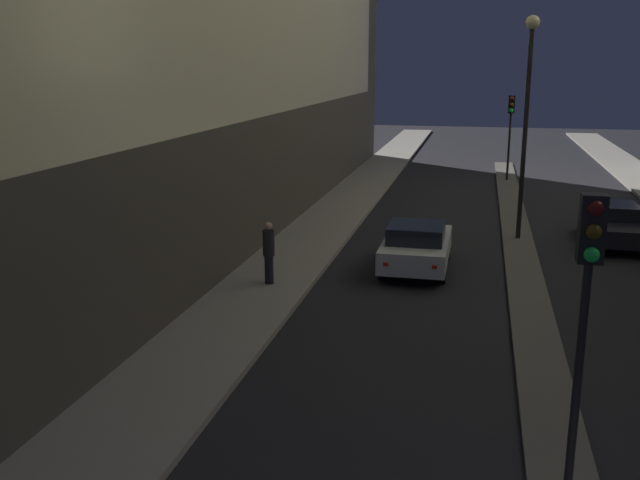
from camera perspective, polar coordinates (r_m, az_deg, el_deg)
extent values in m
cube|color=#56544F|center=(26.59, 15.47, 0.41)|extent=(1.04, 38.55, 0.11)
cylinder|color=black|center=(10.45, 19.88, -10.81)|extent=(0.12, 0.12, 3.44)
cube|color=black|center=(9.77, 20.93, 0.86)|extent=(0.32, 0.28, 0.90)
sphere|color=#4C0F0F|center=(9.54, 21.23, 2.37)|extent=(0.20, 0.20, 0.20)
sphere|color=#4C380A|center=(9.60, 21.07, 0.62)|extent=(0.20, 0.20, 0.20)
sphere|color=#1EEA4C|center=(9.67, 20.92, -1.11)|extent=(0.20, 0.20, 0.20)
cylinder|color=black|center=(38.52, 14.87, 7.22)|extent=(0.12, 0.12, 3.44)
cube|color=black|center=(38.35, 15.08, 10.44)|extent=(0.32, 0.28, 0.90)
sphere|color=#4C0F0F|center=(38.15, 15.12, 10.87)|extent=(0.20, 0.20, 0.20)
sphere|color=#4C380A|center=(38.17, 15.09, 10.42)|extent=(0.20, 0.20, 0.20)
sphere|color=#1EEA4C|center=(38.18, 15.06, 9.97)|extent=(0.20, 0.20, 0.20)
cylinder|color=black|center=(25.29, 16.07, 7.99)|extent=(0.16, 0.16, 7.10)
sphere|color=#F9EAB2|center=(25.20, 16.65, 16.35)|extent=(0.47, 0.47, 0.47)
cube|color=silver|center=(21.58, 7.73, -0.69)|extent=(1.90, 4.02, 0.65)
cube|color=black|center=(21.15, 7.71, 0.60)|extent=(1.61, 1.81, 0.49)
cube|color=red|center=(19.71, 5.28, -1.94)|extent=(0.14, 0.04, 0.10)
cube|color=red|center=(19.59, 9.14, -2.16)|extent=(0.14, 0.04, 0.10)
cylinder|color=black|center=(22.94, 5.90, -0.59)|extent=(0.22, 0.64, 0.64)
cylinder|color=black|center=(22.82, 10.09, -0.82)|extent=(0.22, 0.64, 0.64)
cylinder|color=black|center=(20.56, 5.06, -2.30)|extent=(0.22, 0.64, 0.64)
cylinder|color=black|center=(20.42, 9.73, -2.56)|extent=(0.22, 0.64, 0.64)
cube|color=black|center=(26.33, 22.47, 0.95)|extent=(1.81, 4.12, 0.58)
cube|color=black|center=(26.52, 22.46, 2.20)|extent=(1.54, 1.85, 0.47)
cube|color=red|center=(28.21, 20.54, 2.00)|extent=(0.14, 0.04, 0.10)
cube|color=red|center=(28.42, 23.07, 1.85)|extent=(0.14, 0.04, 0.10)
cylinder|color=black|center=(27.49, 20.36, 1.04)|extent=(0.22, 0.64, 0.64)
cylinder|color=black|center=(27.76, 23.61, 0.86)|extent=(0.22, 0.64, 0.64)
cylinder|color=black|center=(25.03, 21.08, -0.24)|extent=(0.22, 0.64, 0.64)
cylinder|color=black|center=(19.64, -4.10, -2.37)|extent=(0.24, 0.24, 0.80)
cylinder|color=#232328|center=(19.44, -4.13, -0.24)|extent=(0.33, 0.33, 0.71)
sphere|color=tan|center=(19.33, -4.16, 1.11)|extent=(0.23, 0.23, 0.23)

